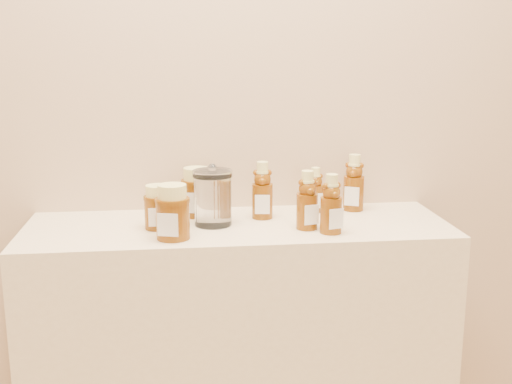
{
  "coord_description": "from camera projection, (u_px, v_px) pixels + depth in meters",
  "views": [
    {
      "loc": [
        -0.15,
        -0.19,
        1.4
      ],
      "look_at": [
        0.05,
        1.52,
        1.0
      ],
      "focal_mm": 45.0,
      "sensor_mm": 36.0,
      "label": 1
    }
  ],
  "objects": [
    {
      "name": "bear_bottle_front_left",
      "position": [
        307.0,
        196.0,
        1.75
      ],
      "size": [
        0.08,
        0.08,
        0.18
      ],
      "primitive_type": null,
      "rotation": [
        0.0,
        0.0,
        0.24
      ],
      "color": "#5C2D07",
      "rests_on": "display_table"
    },
    {
      "name": "display_table",
      "position": [
        239.0,
        369.0,
        1.92
      ],
      "size": [
        1.2,
        0.4,
        0.9
      ],
      "primitive_type": "cube",
      "color": "beige",
      "rests_on": "ground"
    },
    {
      "name": "wall_back",
      "position": [
        231.0,
        61.0,
        1.91
      ],
      "size": [
        3.5,
        0.02,
        2.7
      ],
      "primitive_type": "cube",
      "color": "tan",
      "rests_on": "ground"
    },
    {
      "name": "bear_bottle_back_mid",
      "position": [
        315.0,
        187.0,
        1.94
      ],
      "size": [
        0.05,
        0.05,
        0.15
      ],
      "primitive_type": null,
      "rotation": [
        0.0,
        0.0,
        0.01
      ],
      "color": "#5C2D07",
      "rests_on": "display_table"
    },
    {
      "name": "bear_bottle_front_right",
      "position": [
        331.0,
        200.0,
        1.72
      ],
      "size": [
        0.08,
        0.08,
        0.18
      ],
      "primitive_type": null,
      "rotation": [
        0.0,
        0.0,
        0.26
      ],
      "color": "#5C2D07",
      "rests_on": "display_table"
    },
    {
      "name": "bear_bottle_back_left",
      "position": [
        262.0,
        186.0,
        1.86
      ],
      "size": [
        0.07,
        0.07,
        0.19
      ],
      "primitive_type": null,
      "rotation": [
        0.0,
        0.0,
        -0.13
      ],
      "color": "#5C2D07",
      "rests_on": "display_table"
    },
    {
      "name": "honey_jar_front",
      "position": [
        173.0,
        212.0,
        1.67
      ],
      "size": [
        0.11,
        0.11,
        0.14
      ],
      "primitive_type": null,
      "rotation": [
        0.0,
        0.0,
        -0.29
      ],
      "color": "#5C2D07",
      "rests_on": "display_table"
    },
    {
      "name": "bear_bottle_back_right",
      "position": [
        354.0,
        179.0,
        1.95
      ],
      "size": [
        0.09,
        0.09,
        0.2
      ],
      "primitive_type": null,
      "rotation": [
        0.0,
        0.0,
        -0.43
      ],
      "color": "#5C2D07",
      "rests_on": "display_table"
    },
    {
      "name": "honey_jar_back",
      "position": [
        197.0,
        192.0,
        1.89
      ],
      "size": [
        0.12,
        0.12,
        0.14
      ],
      "primitive_type": null,
      "rotation": [
        0.0,
        0.0,
        -0.32
      ],
      "color": "#5C2D07",
      "rests_on": "display_table"
    },
    {
      "name": "honey_jar_left",
      "position": [
        158.0,
        207.0,
        1.77
      ],
      "size": [
        0.08,
        0.08,
        0.12
      ],
      "primitive_type": null,
      "rotation": [
        0.0,
        0.0,
        -0.04
      ],
      "color": "#5C2D07",
      "rests_on": "display_table"
    },
    {
      "name": "glass_canister",
      "position": [
        213.0,
        195.0,
        1.79
      ],
      "size": [
        0.14,
        0.14,
        0.17
      ],
      "primitive_type": null,
      "rotation": [
        0.0,
        0.0,
        0.28
      ],
      "color": "white",
      "rests_on": "display_table"
    }
  ]
}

